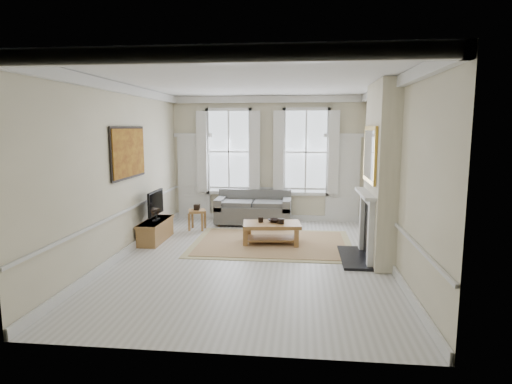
# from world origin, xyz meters

# --- Properties ---
(floor) EXTENTS (7.20, 7.20, 0.00)m
(floor) POSITION_xyz_m (0.00, 0.00, 0.00)
(floor) COLOR #B7B5AD
(floor) RESTS_ON ground
(ceiling) EXTENTS (7.20, 7.20, 0.00)m
(ceiling) POSITION_xyz_m (0.00, 0.00, 3.40)
(ceiling) COLOR white
(ceiling) RESTS_ON back_wall
(back_wall) EXTENTS (5.20, 0.00, 5.20)m
(back_wall) POSITION_xyz_m (0.00, 3.60, 1.70)
(back_wall) COLOR beige
(back_wall) RESTS_ON floor
(left_wall) EXTENTS (0.00, 7.20, 7.20)m
(left_wall) POSITION_xyz_m (-2.60, 0.00, 1.70)
(left_wall) COLOR beige
(left_wall) RESTS_ON floor
(right_wall) EXTENTS (0.00, 7.20, 7.20)m
(right_wall) POSITION_xyz_m (2.60, 0.00, 1.70)
(right_wall) COLOR beige
(right_wall) RESTS_ON floor
(window_left) EXTENTS (1.26, 0.20, 2.20)m
(window_left) POSITION_xyz_m (-1.05, 3.55, 1.90)
(window_left) COLOR #B2BCC6
(window_left) RESTS_ON back_wall
(window_right) EXTENTS (1.26, 0.20, 2.20)m
(window_right) POSITION_xyz_m (1.05, 3.55, 1.90)
(window_right) COLOR #B2BCC6
(window_right) RESTS_ON back_wall
(door_left) EXTENTS (0.90, 0.08, 2.30)m
(door_left) POSITION_xyz_m (-2.05, 3.56, 1.15)
(door_left) COLOR silver
(door_left) RESTS_ON floor
(door_right) EXTENTS (0.90, 0.08, 2.30)m
(door_right) POSITION_xyz_m (2.05, 3.56, 1.15)
(door_right) COLOR silver
(door_right) RESTS_ON floor
(painting) EXTENTS (0.05, 1.66, 1.06)m
(painting) POSITION_xyz_m (-2.56, 0.30, 2.05)
(painting) COLOR #B8851F
(painting) RESTS_ON left_wall
(chimney_breast) EXTENTS (0.35, 1.70, 3.38)m
(chimney_breast) POSITION_xyz_m (2.43, 0.20, 1.70)
(chimney_breast) COLOR beige
(chimney_breast) RESTS_ON floor
(hearth) EXTENTS (0.55, 1.50, 0.05)m
(hearth) POSITION_xyz_m (2.00, 0.20, 0.03)
(hearth) COLOR black
(hearth) RESTS_ON floor
(fireplace) EXTENTS (0.21, 1.45, 1.33)m
(fireplace) POSITION_xyz_m (2.20, 0.20, 0.73)
(fireplace) COLOR silver
(fireplace) RESTS_ON floor
(mirror) EXTENTS (0.06, 1.26, 1.06)m
(mirror) POSITION_xyz_m (2.21, 0.20, 2.05)
(mirror) COLOR #B99033
(mirror) RESTS_ON chimney_breast
(sofa) EXTENTS (1.98, 0.96, 0.89)m
(sofa) POSITION_xyz_m (-0.32, 3.11, 0.37)
(sofa) COLOR #555553
(sofa) RESTS_ON floor
(side_table) EXTENTS (0.51, 0.51, 0.50)m
(side_table) POSITION_xyz_m (-1.66, 2.28, 0.39)
(side_table) COLOR brown
(side_table) RESTS_ON floor
(rug) EXTENTS (3.50, 2.60, 0.02)m
(rug) POSITION_xyz_m (0.30, 1.13, 0.01)
(rug) COLOR #A68455
(rug) RESTS_ON floor
(coffee_table) EXTENTS (1.33, 0.87, 0.47)m
(coffee_table) POSITION_xyz_m (0.30, 1.13, 0.39)
(coffee_table) COLOR brown
(coffee_table) RESTS_ON rug
(ceramic_pot_a) EXTENTS (0.11, 0.11, 0.11)m
(ceramic_pot_a) POSITION_xyz_m (0.05, 1.18, 0.53)
(ceramic_pot_a) COLOR black
(ceramic_pot_a) RESTS_ON coffee_table
(ceramic_pot_b) EXTENTS (0.16, 0.16, 0.11)m
(ceramic_pot_b) POSITION_xyz_m (0.50, 1.08, 0.53)
(ceramic_pot_b) COLOR black
(ceramic_pot_b) RESTS_ON coffee_table
(bowl) EXTENTS (0.37, 0.37, 0.07)m
(bowl) POSITION_xyz_m (0.35, 1.23, 0.51)
(bowl) COLOR black
(bowl) RESTS_ON coffee_table
(tv_stand) EXTENTS (0.42, 1.32, 0.47)m
(tv_stand) POSITION_xyz_m (-2.34, 1.11, 0.24)
(tv_stand) COLOR brown
(tv_stand) RESTS_ON floor
(tv) EXTENTS (0.08, 0.90, 0.68)m
(tv) POSITION_xyz_m (-2.32, 1.11, 0.87)
(tv) COLOR black
(tv) RESTS_ON tv_stand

